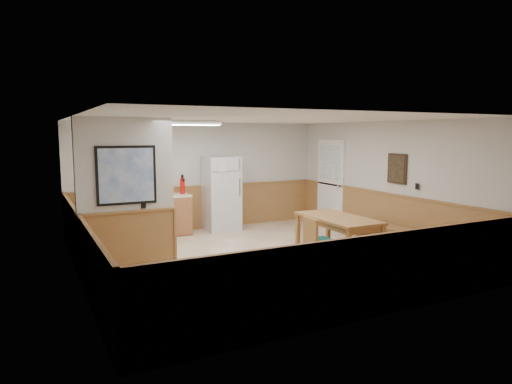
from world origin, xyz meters
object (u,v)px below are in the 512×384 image
refrigerator (221,194)px  fire_extinguisher (182,185)px  dining_chair (315,239)px  dining_table (338,222)px  dining_bench (389,231)px  soap_bottle (109,194)px

refrigerator → fire_extinguisher: bearing=177.1°
refrigerator → dining_chair: (0.23, -3.52, -0.36)m
refrigerator → dining_table: refrigerator is taller
dining_chair → fire_extinguisher: 3.81m
dining_chair → refrigerator: bearing=98.0°
dining_bench → dining_chair: dining_chair is taller
soap_bottle → dining_table: bearing=-43.0°
fire_extinguisher → dining_table: bearing=-49.7°
dining_table → dining_bench: bearing=3.6°
fire_extinguisher → soap_bottle: 1.60m
dining_bench → soap_bottle: (-4.77, 3.14, 0.65)m
soap_bottle → fire_extinguisher: bearing=1.0°
refrigerator → soap_bottle: (-2.51, 0.03, 0.14)m
fire_extinguisher → soap_bottle: (-1.59, -0.03, -0.09)m
dining_table → refrigerator: bearing=106.7°
fire_extinguisher → soap_bottle: bearing=-168.5°
refrigerator → dining_table: (0.94, -3.19, -0.20)m
refrigerator → dining_bench: size_ratio=1.03×
refrigerator → soap_bottle: 2.51m
dining_bench → dining_chair: 2.08m
dining_chair → fire_extinguisher: (-1.15, 3.58, 0.60)m
dining_chair → fire_extinguisher: size_ratio=1.97×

